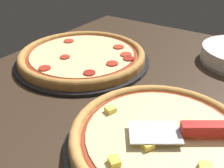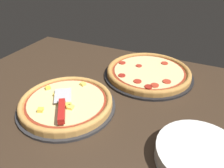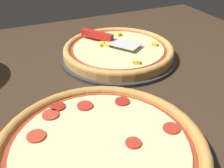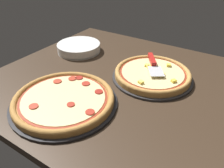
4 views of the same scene
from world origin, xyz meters
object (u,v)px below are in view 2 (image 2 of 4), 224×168
(pizza_back, at_px, (148,72))
(serving_spatula, at_px, (62,107))
(plate_stack, at_px, (200,155))
(pizza_front, at_px, (66,102))

(pizza_back, height_order, serving_spatula, serving_spatula)
(pizza_back, distance_m, plate_stack, 0.51)
(plate_stack, bearing_deg, pizza_back, 123.32)
(pizza_front, height_order, plate_stack, plate_stack)
(serving_spatula, height_order, plate_stack, serving_spatula)
(pizza_front, xyz_separation_m, plate_stack, (0.50, -0.05, -0.00))
(plate_stack, bearing_deg, serving_spatula, -178.79)
(serving_spatula, xyz_separation_m, plate_stack, (0.47, 0.01, -0.03))
(serving_spatula, relative_size, plate_stack, 0.80)
(pizza_back, bearing_deg, plate_stack, -56.68)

